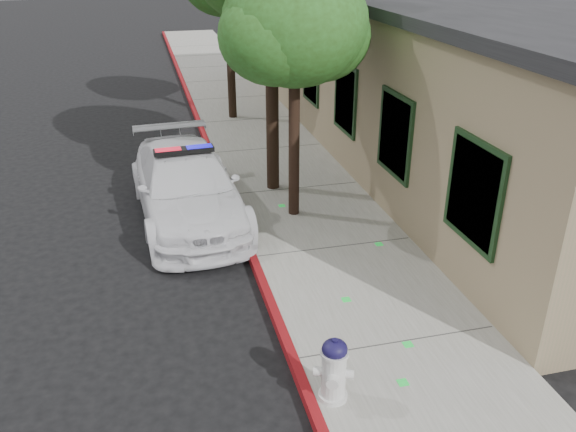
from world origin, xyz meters
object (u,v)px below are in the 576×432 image
at_px(police_car, 187,186).
at_px(fire_hydrant, 334,369).
at_px(street_tree_near, 295,30).
at_px(clapboard_building, 439,68).

distance_m(police_car, fire_hydrant, 6.28).
xyz_separation_m(fire_hydrant, street_tree_near, (0.93, 5.53, 3.33)).
bearing_deg(clapboard_building, street_tree_near, -141.32).
bearing_deg(street_tree_near, fire_hydrant, -99.57).
xyz_separation_m(police_car, street_tree_near, (2.19, -0.62, 3.19)).
relative_size(clapboard_building, street_tree_near, 4.12).
height_order(police_car, street_tree_near, street_tree_near).
height_order(clapboard_building, fire_hydrant, clapboard_building).
bearing_deg(clapboard_building, police_car, -154.00).
distance_m(fire_hydrant, street_tree_near, 6.52).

